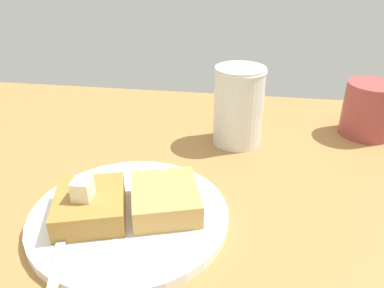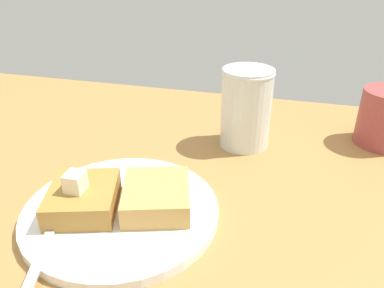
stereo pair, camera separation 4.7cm
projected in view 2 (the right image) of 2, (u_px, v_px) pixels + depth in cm
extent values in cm
cube|color=#A4733D|center=(43.00, 240.00, 39.82)|extent=(92.82, 92.82, 1.91)
cylinder|color=white|center=(122.00, 211.00, 41.74)|extent=(21.65, 21.65, 1.13)
torus|color=gray|center=(121.00, 210.00, 41.67)|extent=(21.65, 21.65, 0.80)
cube|color=#A67633|center=(83.00, 198.00, 40.70)|extent=(9.26, 9.89, 2.67)
cube|color=tan|center=(156.00, 196.00, 41.01)|extent=(9.26, 9.89, 2.67)
cube|color=#F5E9C6|center=(75.00, 182.00, 39.24)|extent=(1.97, 2.17, 2.10)
cube|color=silver|center=(40.00, 258.00, 34.40)|extent=(4.05, 9.76, 0.36)
cube|color=silver|center=(58.00, 214.00, 40.04)|extent=(2.98, 3.36, 0.36)
cube|color=silver|center=(57.00, 198.00, 42.65)|extent=(1.33, 3.13, 0.36)
cube|color=silver|center=(62.00, 198.00, 42.68)|extent=(1.33, 3.13, 0.36)
cube|color=silver|center=(67.00, 198.00, 42.71)|extent=(1.33, 3.13, 0.36)
cube|color=silver|center=(72.00, 198.00, 42.73)|extent=(1.33, 3.13, 0.36)
cylinder|color=#351905|center=(245.00, 123.00, 55.56)|extent=(6.75, 6.75, 7.07)
cylinder|color=silver|center=(246.00, 108.00, 54.48)|extent=(7.33, 7.33, 11.71)
torus|color=silver|center=(249.00, 72.00, 51.95)|extent=(7.54, 7.54, 0.50)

